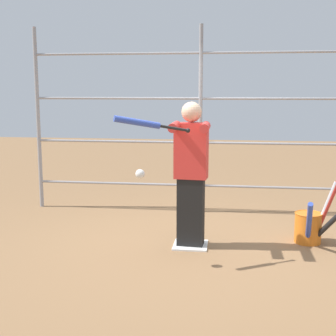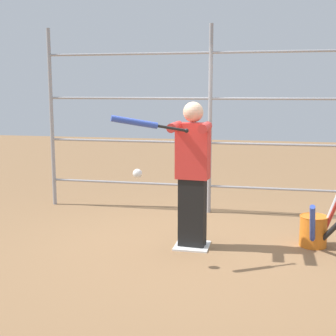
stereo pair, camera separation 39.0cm
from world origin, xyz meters
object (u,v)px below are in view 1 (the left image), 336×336
object	(u,v)px
batter	(191,170)
baseball_bat_swinging	(144,123)
softball_in_flight	(140,174)
bat_bucket	(311,225)

from	to	relation	value
batter	baseball_bat_swinging	xyz separation A→B (m)	(0.43, 0.65, 0.58)
baseball_bat_swinging	softball_in_flight	world-z (taller)	baseball_bat_swinging
softball_in_flight	bat_bucket	bearing A→B (deg)	-152.59
baseball_bat_swinging	bat_bucket	size ratio (longest dim) A/B	0.95
batter	softball_in_flight	bearing A→B (deg)	55.51
baseball_bat_swinging	softball_in_flight	size ratio (longest dim) A/B	7.72
batter	softball_in_flight	xyz separation A→B (m)	(0.47, 0.68, 0.06)
batter	bat_bucket	bearing A→B (deg)	-167.98
softball_in_flight	batter	bearing A→B (deg)	-124.49
batter	softball_in_flight	size ratio (longest dim) A/B	17.68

